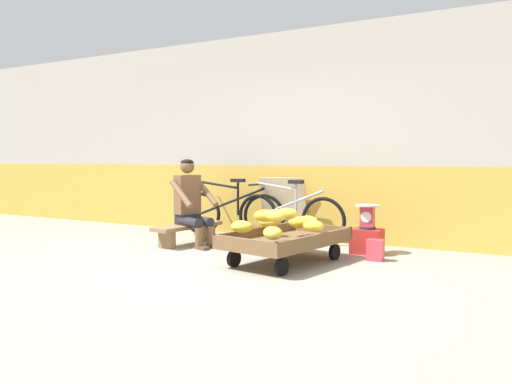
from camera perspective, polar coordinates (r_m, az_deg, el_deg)
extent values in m
plane|color=gray|center=(5.21, -6.28, -8.97)|extent=(80.00, 80.00, 0.00)
cube|color=gold|center=(7.40, 5.44, -1.07)|extent=(16.00, 0.30, 1.05)
cube|color=#A8A399|center=(7.42, 5.51, 10.39)|extent=(16.00, 0.30, 1.91)
cube|color=brown|center=(5.58, 3.40, -5.63)|extent=(1.09, 1.57, 0.05)
cube|color=brown|center=(5.81, 0.19, -4.51)|extent=(0.30, 1.42, 0.10)
cube|color=brown|center=(5.35, 6.89, -5.25)|extent=(0.30, 1.42, 0.10)
cube|color=brown|center=(6.14, 7.24, -4.09)|extent=(0.83, 0.19, 0.10)
cube|color=brown|center=(5.03, -1.31, -5.80)|extent=(0.83, 0.19, 0.10)
cylinder|color=black|center=(6.19, 3.76, -6.07)|extent=(0.08, 0.19, 0.18)
cylinder|color=black|center=(5.85, 8.83, -6.67)|extent=(0.08, 0.19, 0.18)
cylinder|color=black|center=(5.41, -2.50, -7.48)|extent=(0.08, 0.19, 0.18)
cylinder|color=black|center=(5.03, 2.93, -8.36)|extent=(0.08, 0.19, 0.18)
ellipsoid|color=gold|center=(5.79, 1.50, -3.39)|extent=(0.25, 0.19, 0.13)
ellipsoid|color=gold|center=(4.94, 1.91, -4.63)|extent=(0.30, 0.29, 0.13)
ellipsoid|color=yellow|center=(5.48, 6.45, -3.82)|extent=(0.26, 0.21, 0.13)
ellipsoid|color=yellow|center=(5.39, -1.59, -3.92)|extent=(0.26, 0.21, 0.13)
ellipsoid|color=yellow|center=(5.88, 5.78, -3.29)|extent=(0.28, 0.24, 0.13)
ellipsoid|color=gold|center=(5.77, 4.82, -3.43)|extent=(0.25, 0.20, 0.13)
ellipsoid|color=gold|center=(5.31, 1.03, -2.68)|extent=(0.28, 0.24, 0.13)
ellipsoid|color=yellow|center=(5.21, 2.22, -2.69)|extent=(0.29, 0.25, 0.13)
ellipsoid|color=yellow|center=(5.52, 3.50, -2.46)|extent=(0.25, 0.19, 0.13)
cube|color=olive|center=(6.87, -7.69, -3.81)|extent=(0.43, 1.13, 0.05)
cube|color=olive|center=(7.17, -5.54, -4.57)|extent=(0.25, 0.11, 0.22)
cube|color=olive|center=(6.62, -9.99, -5.30)|extent=(0.25, 0.11, 0.22)
cylinder|color=brown|center=(6.61, -5.13, -5.06)|extent=(0.10, 0.10, 0.27)
cube|color=#4C3D2D|center=(6.58, -4.83, -6.11)|extent=(0.24, 0.16, 0.04)
cylinder|color=#232328|center=(6.75, -6.13, -3.30)|extent=(0.42, 0.26, 0.13)
cylinder|color=brown|center=(6.51, -6.43, -5.20)|extent=(0.10, 0.10, 0.27)
cube|color=#4C3D2D|center=(6.48, -6.13, -6.27)|extent=(0.24, 0.16, 0.04)
cylinder|color=#232328|center=(6.65, -7.41, -3.41)|extent=(0.42, 0.26, 0.13)
cube|color=#232328|center=(6.86, -7.69, -3.02)|extent=(0.30, 0.34, 0.14)
cube|color=brown|center=(6.83, -7.72, -0.27)|extent=(0.28, 0.36, 0.52)
cylinder|color=brown|center=(6.80, -5.57, -0.05)|extent=(0.47, 0.24, 0.36)
cylinder|color=brown|center=(6.59, -8.43, -0.20)|extent=(0.47, 0.24, 0.36)
sphere|color=brown|center=(6.81, -7.74, 2.88)|extent=(0.19, 0.19, 0.19)
ellipsoid|color=black|center=(6.81, -7.75, 3.31)|extent=(0.17, 0.17, 0.09)
cube|color=red|center=(6.29, 12.37, -5.44)|extent=(0.36, 0.28, 0.30)
cylinder|color=#28282D|center=(6.26, 12.40, -3.95)|extent=(0.20, 0.20, 0.03)
cube|color=#C6384C|center=(6.25, 12.41, -2.72)|extent=(0.16, 0.10, 0.24)
cylinder|color=white|center=(6.20, 12.27, -2.77)|extent=(0.13, 0.01, 0.13)
cylinder|color=#B2B5BA|center=(6.23, 12.43, -1.49)|extent=(0.30, 0.30, 0.01)
torus|color=black|center=(7.72, -6.18, -2.41)|extent=(0.64, 0.13, 0.64)
torus|color=black|center=(7.29, 0.91, -2.75)|extent=(0.64, 0.13, 0.64)
cylinder|color=black|center=(7.47, -2.74, -1.05)|extent=(1.03, 0.16, 0.43)
cylinder|color=black|center=(7.43, -2.04, -0.77)|extent=(0.04, 0.04, 0.48)
cylinder|color=black|center=(7.54, -4.16, 0.81)|extent=(0.61, 0.11, 0.12)
cube|color=black|center=(7.41, -2.05, 1.31)|extent=(0.21, 0.12, 0.05)
cylinder|color=black|center=(7.68, -6.20, 1.00)|extent=(0.09, 0.48, 0.03)
torus|color=black|center=(7.29, 0.20, -2.75)|extent=(0.64, 0.07, 0.64)
torus|color=black|center=(6.83, 7.59, -3.22)|extent=(0.64, 0.07, 0.64)
cylinder|color=#9EA0A5|center=(7.02, 3.78, -1.36)|extent=(1.03, 0.07, 0.43)
cylinder|color=#9EA0A5|center=(6.97, 4.51, -1.07)|extent=(0.04, 0.04, 0.48)
cylinder|color=#9EA0A5|center=(7.10, 2.31, 0.64)|extent=(0.62, 0.06, 0.12)
cube|color=black|center=(6.96, 4.52, 1.14)|extent=(0.20, 0.11, 0.05)
cylinder|color=black|center=(7.25, 0.20, 0.86)|extent=(0.05, 0.48, 0.03)
cube|color=#C6B289|center=(7.32, 3.16, -1.79)|extent=(0.70, 0.22, 0.88)
cube|color=#D13D4C|center=(5.88, 13.27, -6.38)|extent=(0.18, 0.12, 0.24)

